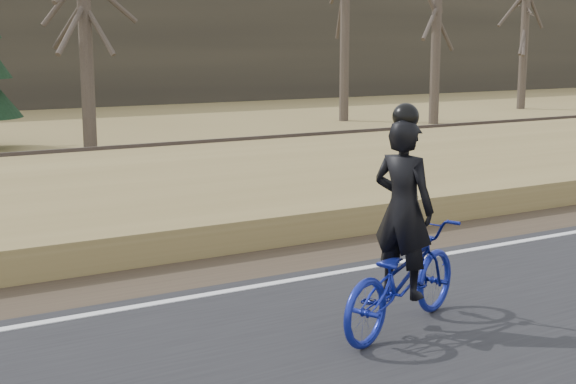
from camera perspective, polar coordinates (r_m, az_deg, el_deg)
ground at (r=11.68m, az=15.10°, el=-4.24°), size 120.00×120.00×0.00m
edge_line at (r=11.80m, az=14.43°, el=-3.73°), size 120.00×0.12×0.01m
shoulder at (r=12.52m, az=11.22°, el=-2.99°), size 120.00×1.60×0.04m
embankment at (r=14.81m, az=3.60°, el=0.09°), size 120.00×5.00×0.44m
ballast at (r=18.05m, az=-3.09°, el=2.01°), size 120.00×3.00×0.45m
railroad at (r=18.00m, az=-3.10°, el=2.97°), size 120.00×2.40×0.29m
treeline_backdrop at (r=38.76m, az=-18.32°, el=10.21°), size 120.00×4.00×6.00m
cyclist at (r=8.12m, az=8.10°, el=-4.79°), size 2.15×1.41×2.28m
bare_tree_near_left at (r=21.92m, az=-14.23°, el=11.26°), size 0.36×0.36×6.57m
bare_tree_right at (r=29.56m, az=10.52°, el=11.49°), size 0.36×0.36×6.92m
bare_tree_far_right at (r=37.18m, az=16.50°, el=11.20°), size 0.36×0.36×7.14m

